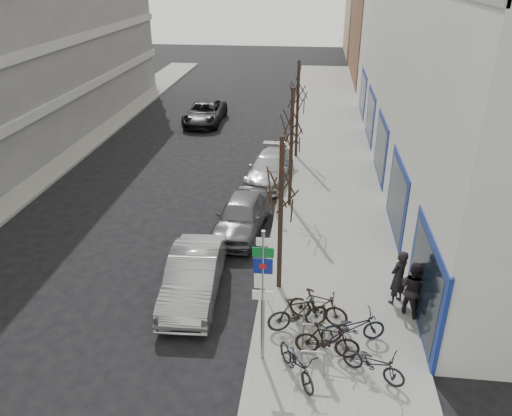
% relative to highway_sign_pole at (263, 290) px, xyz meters
% --- Properties ---
extents(ground, '(120.00, 120.00, 0.00)m').
position_rel_highway_sign_pole_xyz_m(ground, '(-2.40, 0.01, -2.46)').
color(ground, black).
rests_on(ground, ground).
extents(sidewalk_east, '(5.00, 70.00, 0.15)m').
position_rel_highway_sign_pole_xyz_m(sidewalk_east, '(2.10, 10.01, -2.38)').
color(sidewalk_east, slate).
rests_on(sidewalk_east, ground).
extents(sidewalk_west, '(3.00, 70.00, 0.15)m').
position_rel_highway_sign_pole_xyz_m(sidewalk_west, '(-13.40, 10.01, -2.38)').
color(sidewalk_west, slate).
rests_on(sidewalk_west, ground).
extents(brick_building_far, '(12.00, 14.00, 8.00)m').
position_rel_highway_sign_pole_xyz_m(brick_building_far, '(10.60, 40.01, 1.54)').
color(brick_building_far, brown).
rests_on(brick_building_far, ground).
extents(tan_building_far, '(13.00, 12.00, 9.00)m').
position_rel_highway_sign_pole_xyz_m(tan_building_far, '(11.10, 55.01, 2.04)').
color(tan_building_far, '#937A5B').
rests_on(tan_building_far, ground).
extents(highway_sign_pole, '(0.55, 0.10, 4.20)m').
position_rel_highway_sign_pole_xyz_m(highway_sign_pole, '(0.00, 0.00, 0.00)').
color(highway_sign_pole, gray).
rests_on(highway_sign_pole, ground).
extents(bike_rack, '(0.66, 2.26, 0.83)m').
position_rel_highway_sign_pole_xyz_m(bike_rack, '(1.40, 0.61, -1.80)').
color(bike_rack, gray).
rests_on(bike_rack, sidewalk_east).
extents(tree_near, '(1.80, 1.80, 5.50)m').
position_rel_highway_sign_pole_xyz_m(tree_near, '(0.20, 3.51, 1.65)').
color(tree_near, black).
rests_on(tree_near, ground).
extents(tree_mid, '(1.80, 1.80, 5.50)m').
position_rel_highway_sign_pole_xyz_m(tree_mid, '(0.20, 10.01, 1.65)').
color(tree_mid, black).
rests_on(tree_mid, ground).
extents(tree_far, '(1.80, 1.80, 5.50)m').
position_rel_highway_sign_pole_xyz_m(tree_far, '(0.20, 16.51, 1.65)').
color(tree_far, black).
rests_on(tree_far, ground).
extents(meter_front, '(0.10, 0.08, 1.27)m').
position_rel_highway_sign_pole_xyz_m(meter_front, '(-0.25, 3.01, -1.54)').
color(meter_front, gray).
rests_on(meter_front, sidewalk_east).
extents(meter_mid, '(0.10, 0.08, 1.27)m').
position_rel_highway_sign_pole_xyz_m(meter_mid, '(-0.25, 8.51, -1.54)').
color(meter_mid, gray).
rests_on(meter_mid, sidewalk_east).
extents(meter_back, '(0.10, 0.08, 1.27)m').
position_rel_highway_sign_pole_xyz_m(meter_back, '(-0.25, 14.01, -1.54)').
color(meter_back, gray).
rests_on(meter_back, sidewalk_east).
extents(bike_near_left, '(1.43, 1.88, 1.13)m').
position_rel_highway_sign_pole_xyz_m(bike_near_left, '(0.97, -0.59, -1.74)').
color(bike_near_left, black).
rests_on(bike_near_left, sidewalk_east).
extents(bike_near_right, '(1.87, 0.69, 1.11)m').
position_rel_highway_sign_pole_xyz_m(bike_near_right, '(1.78, 0.31, -1.75)').
color(bike_near_right, black).
rests_on(bike_near_right, sidewalk_east).
extents(bike_mid_curb, '(1.99, 1.02, 1.17)m').
position_rel_highway_sign_pole_xyz_m(bike_mid_curb, '(2.53, 1.02, -1.73)').
color(bike_mid_curb, black).
rests_on(bike_mid_curb, sidewalk_east).
extents(bike_mid_inner, '(2.00, 1.18, 1.17)m').
position_rel_highway_sign_pole_xyz_m(bike_mid_inner, '(0.93, 1.38, -1.73)').
color(bike_mid_inner, black).
rests_on(bike_mid_inner, sidewalk_east).
extents(bike_far_curb, '(1.81, 1.30, 1.08)m').
position_rel_highway_sign_pole_xyz_m(bike_far_curb, '(2.98, -0.34, -1.77)').
color(bike_far_curb, black).
rests_on(bike_far_curb, sidewalk_east).
extents(bike_far_inner, '(1.97, 1.09, 1.14)m').
position_rel_highway_sign_pole_xyz_m(bike_far_inner, '(1.52, 1.77, -1.74)').
color(bike_far_inner, black).
rests_on(bike_far_inner, sidewalk_east).
extents(parked_car_front, '(1.86, 4.74, 1.53)m').
position_rel_highway_sign_pole_xyz_m(parked_car_front, '(-2.60, 2.85, -1.69)').
color(parked_car_front, '#98999D').
rests_on(parked_car_front, ground).
extents(parked_car_mid, '(2.23, 4.67, 1.54)m').
position_rel_highway_sign_pole_xyz_m(parked_car_mid, '(-1.65, 7.47, -1.69)').
color(parked_car_mid, '#55545A').
rests_on(parked_car_mid, ground).
extents(parked_car_back, '(2.46, 4.95, 1.38)m').
position_rel_highway_sign_pole_xyz_m(parked_car_back, '(-1.00, 13.04, -1.77)').
color(parked_car_back, '#A8A7AD').
rests_on(parked_car_back, ground).
extents(lane_car, '(2.43, 5.27, 1.46)m').
position_rel_highway_sign_pole_xyz_m(lane_car, '(-6.44, 22.88, -1.73)').
color(lane_car, black).
rests_on(lane_car, ground).
extents(pedestrian_near, '(0.82, 0.81, 1.91)m').
position_rel_highway_sign_pole_xyz_m(pedestrian_near, '(4.03, 3.07, -1.35)').
color(pedestrian_near, black).
rests_on(pedestrian_near, sidewalk_east).
extents(pedestrian_far, '(0.82, 0.81, 1.86)m').
position_rel_highway_sign_pole_xyz_m(pedestrian_far, '(4.40, 2.57, -1.38)').
color(pedestrian_far, black).
rests_on(pedestrian_far, sidewalk_east).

